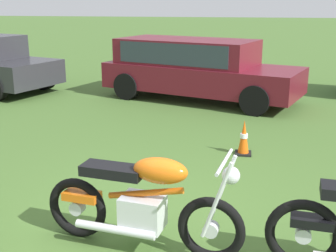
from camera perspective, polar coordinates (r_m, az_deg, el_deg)
name	(u,v)px	position (r m, az deg, el deg)	size (l,w,h in m)	color
ground_plane	(136,244)	(4.52, -4.17, -14.92)	(120.00, 120.00, 0.00)	#476B2D
motorcycle_orange	(143,203)	(4.22, -3.26, -9.86)	(1.99, 0.64, 1.02)	black
car_burgundy	(194,65)	(10.59, 3.39, 7.91)	(4.90, 3.13, 1.43)	maroon
traffic_cone	(244,139)	(6.91, 9.77, -1.64)	(0.25, 0.25, 0.55)	#EA590F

